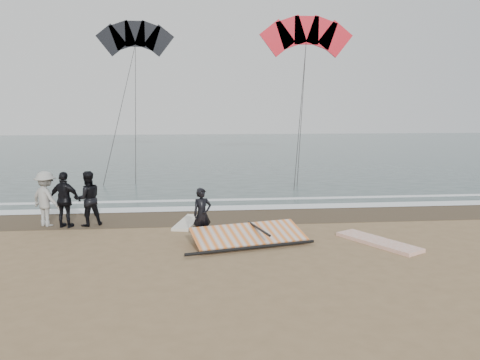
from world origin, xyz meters
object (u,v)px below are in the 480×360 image
object	(u,v)px
board_white	(378,242)
sail_rig	(246,236)
board_cream	(188,222)
man_main	(202,214)

from	to	relation	value
board_white	sail_rig	bearing A→B (deg)	143.43
board_cream	sail_rig	bearing A→B (deg)	-40.90
sail_rig	man_main	bearing A→B (deg)	164.00
board_white	man_main	bearing A→B (deg)	141.27
man_main	board_cream	distance (m)	2.31
board_white	board_cream	size ratio (longest dim) A/B	1.23
board_white	board_cream	xyz separation A→B (m)	(-5.66, 3.02, -0.01)
board_white	board_cream	world-z (taller)	board_white
board_white	sail_rig	distance (m)	3.93
man_main	board_white	xyz separation A→B (m)	(5.20, -0.89, -0.75)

